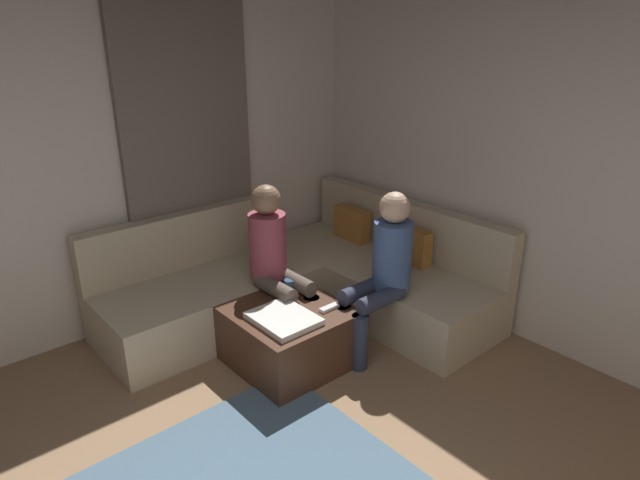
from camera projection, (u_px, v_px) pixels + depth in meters
The scene contains 9 objects.
wall_left at pixel (5, 174), 3.62m from camera, with size 0.12×6.00×2.70m, color beige.
curtain_panel at pixel (190, 162), 4.38m from camera, with size 0.06×1.10×2.50m, color #726659.
sectional_couch at pixel (307, 281), 4.56m from camera, with size 2.10×2.55×0.87m.
ottoman at pixel (289, 336), 3.89m from camera, with size 0.76×0.76×0.42m, color #4C2D1E.
folded_blanket at pixel (284, 318), 3.66m from camera, with size 0.44×0.36×0.04m, color white.
coffee_mug at pixel (289, 286), 4.06m from camera, with size 0.08×0.08×0.10m, color #334C72.
game_remote at pixel (329, 308), 3.82m from camera, with size 0.05×0.15×0.02m, color white.
person_on_couch_back at pixel (383, 268), 3.90m from camera, with size 0.30×0.60×1.20m.
person_on_couch_side at pixel (276, 258), 4.06m from camera, with size 0.60×0.30×1.20m.
Camera 1 is at (1.10, -0.73, 2.28)m, focal length 30.73 mm.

